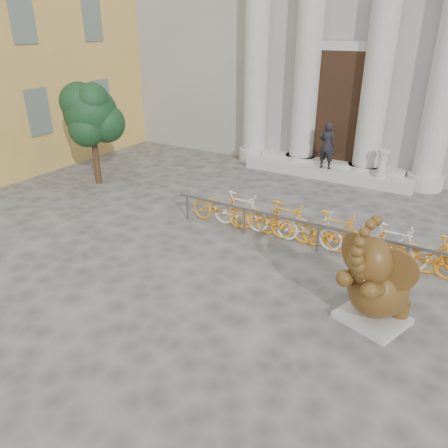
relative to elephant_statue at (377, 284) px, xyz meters
The scene contains 7 objects.
ground 3.93m from the elephant_statue, 155.30° to the right, with size 80.00×80.00×0.00m, color #474442.
entrance_steps 8.56m from the elephant_statue, 114.12° to the left, with size 6.00×1.20×0.36m, color #A8A59E.
elephant_statue is the anchor object (origin of this frame).
bike_rack 2.95m from the elephant_statue, 128.17° to the left, with size 8.00×0.53×1.00m.
tree 10.51m from the elephant_statue, 163.40° to the left, with size 1.95×1.77×3.38m.
pedestrian 8.30m from the elephant_statue, 115.05° to the left, with size 0.60×0.39×1.63m, color black.
balustrade_post 7.66m from the elephant_statue, 102.02° to the left, with size 0.38×0.38×0.93m.
Camera 1 is at (4.54, -5.46, 5.02)m, focal length 35.00 mm.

